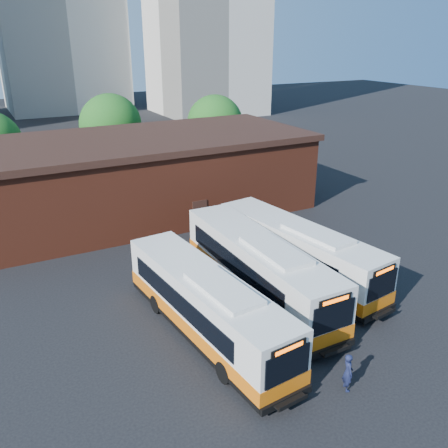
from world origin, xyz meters
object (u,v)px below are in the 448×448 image
bus_east (297,253)px  bus_midwest (207,308)px  bus_mideast (259,270)px  transit_worker (348,372)px

bus_east → bus_midwest: bearing=-166.5°
bus_mideast → bus_east: bearing=15.6°
bus_east → transit_worker: (-4.16, -9.30, -0.71)m
bus_mideast → bus_east: bus_mideast is taller
bus_midwest → bus_east: bearing=16.1°
bus_east → transit_worker: size_ratio=7.47×
transit_worker → bus_east: bearing=-5.0°
bus_mideast → transit_worker: (-0.80, -8.37, -0.78)m
bus_mideast → bus_east: 3.49m
bus_midwest → bus_mideast: bus_mideast is taller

